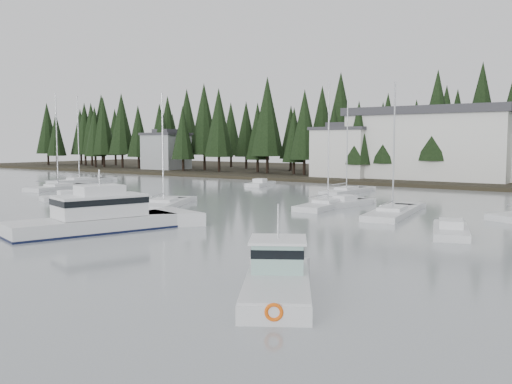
% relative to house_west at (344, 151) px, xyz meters
% --- Properties ---
extents(far_shore_land, '(240.00, 54.00, 1.00)m').
position_rel_house_west_xyz_m(far_shore_land, '(18.00, 18.00, -4.65)').
color(far_shore_land, black).
rests_on(far_shore_land, ground).
extents(conifer_treeline, '(200.00, 22.00, 20.00)m').
position_rel_house_west_xyz_m(conifer_treeline, '(18.00, 7.00, -4.65)').
color(conifer_treeline, black).
rests_on(conifer_treeline, ground).
extents(house_west, '(9.54, 7.42, 8.75)m').
position_rel_house_west_xyz_m(house_west, '(0.00, 0.00, 0.00)').
color(house_west, silver).
rests_on(house_west, ground).
extents(house_far_west, '(8.48, 7.42, 8.25)m').
position_rel_house_west_xyz_m(house_far_west, '(-42.00, 2.00, -0.25)').
color(house_far_west, '#999EA0').
rests_on(house_far_west, ground).
extents(harbor_inn, '(29.50, 11.50, 10.90)m').
position_rel_house_west_xyz_m(harbor_inn, '(15.04, 3.34, 1.12)').
color(harbor_inn, silver).
rests_on(harbor_inn, ground).
extents(cabin_cruiser_center, '(6.63, 11.99, 4.92)m').
position_rel_house_west_xyz_m(cabin_cruiser_center, '(10.66, -58.17, -3.92)').
color(cabin_cruiser_center, silver).
rests_on(cabin_cruiser_center, ground).
extents(lobster_boat_teal, '(6.06, 7.58, 4.08)m').
position_rel_house_west_xyz_m(lobster_boat_teal, '(29.80, -64.39, -4.17)').
color(lobster_boat_teal, silver).
rests_on(lobster_boat_teal, ground).
extents(sailboat_0, '(4.40, 10.71, 11.63)m').
position_rel_house_west_xyz_m(sailboat_0, '(23.89, -38.04, -4.60)').
color(sailboat_0, silver).
rests_on(sailboat_0, ground).
extents(sailboat_1, '(4.55, 9.72, 12.93)m').
position_rel_house_west_xyz_m(sailboat_1, '(-21.42, -38.52, -4.59)').
color(sailboat_1, silver).
rests_on(sailboat_1, ground).
extents(sailboat_2, '(3.02, 10.11, 13.50)m').
position_rel_house_west_xyz_m(sailboat_2, '(-29.68, -28.99, -4.58)').
color(sailboat_2, silver).
rests_on(sailboat_2, ground).
extents(sailboat_3, '(3.51, 10.69, 12.33)m').
position_rel_house_west_xyz_m(sailboat_3, '(16.48, -35.67, -4.59)').
color(sailboat_3, silver).
rests_on(sailboat_3, ground).
extents(sailboat_7, '(6.59, 9.01, 11.25)m').
position_rel_house_west_xyz_m(sailboat_7, '(3.60, -44.53, -4.60)').
color(sailboat_7, silver).
rests_on(sailboat_7, ground).
extents(sailboat_9, '(2.45, 9.25, 12.04)m').
position_rel_house_west_xyz_m(sailboat_9, '(11.37, -21.66, -4.59)').
color(sailboat_9, silver).
rests_on(sailboat_9, ground).
extents(runabout_0, '(3.81, 5.64, 1.42)m').
position_rel_house_west_xyz_m(runabout_0, '(-9.08, -46.16, -4.52)').
color(runabout_0, silver).
rests_on(runabout_0, ground).
extents(runabout_1, '(4.13, 6.84, 1.42)m').
position_rel_house_west_xyz_m(runabout_1, '(30.93, -45.31, -4.52)').
color(runabout_1, silver).
rests_on(runabout_1, ground).
extents(runabout_3, '(3.29, 5.86, 1.42)m').
position_rel_house_west_xyz_m(runabout_3, '(-3.67, -18.41, -4.52)').
color(runabout_3, silver).
rests_on(runabout_3, ground).
extents(runabout_4, '(3.33, 6.46, 1.42)m').
position_rel_house_west_xyz_m(runabout_4, '(17.31, -33.83, -4.52)').
color(runabout_4, silver).
rests_on(runabout_4, ground).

